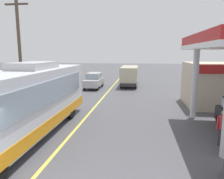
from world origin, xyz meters
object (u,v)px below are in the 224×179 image
coach_bus_main (26,104)px  pedestrian_near_pump (223,126)px  car_trailing_behind_bus (94,80)px  minibus_opposing_lane (130,74)px

coach_bus_main → pedestrian_near_pump: bearing=1.6°
coach_bus_main → car_trailing_behind_bus: size_ratio=2.63×
coach_bus_main → car_trailing_behind_bus: coach_bus_main is taller
minibus_opposing_lane → car_trailing_behind_bus: 4.80m
coach_bus_main → minibus_opposing_lane: 18.08m
car_trailing_behind_bus → coach_bus_main: bearing=-90.0°
minibus_opposing_lane → car_trailing_behind_bus: minibus_opposing_lane is taller
coach_bus_main → pedestrian_near_pump: 9.22m
minibus_opposing_lane → car_trailing_behind_bus: size_ratio=1.46×
pedestrian_near_pump → car_trailing_behind_bus: size_ratio=0.40×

